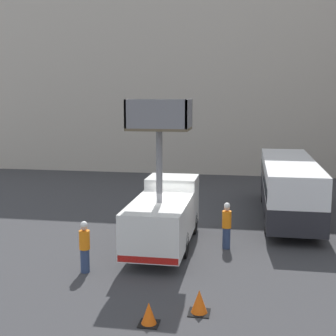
{
  "coord_description": "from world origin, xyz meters",
  "views": [
    {
      "loc": [
        2.87,
        -18.23,
        6.26
      ],
      "look_at": [
        -0.47,
        1.04,
        3.19
      ],
      "focal_mm": 50.0,
      "sensor_mm": 36.0,
      "label": 1
    }
  ],
  "objects_px": {
    "utility_truck": "(164,212)",
    "road_worker_directing": "(227,225)",
    "traffic_cone_near_truck": "(149,314)",
    "city_bus": "(289,184)",
    "road_worker_near_truck": "(85,247)",
    "traffic_cone_mid_road": "(199,302)"
  },
  "relations": [
    {
      "from": "road_worker_near_truck",
      "to": "road_worker_directing",
      "type": "xyz_separation_m",
      "value": [
        4.83,
        3.49,
        0.04
      ]
    },
    {
      "from": "traffic_cone_near_truck",
      "to": "road_worker_near_truck",
      "type": "bearing_deg",
      "value": 132.11
    },
    {
      "from": "road_worker_near_truck",
      "to": "utility_truck",
      "type": "bearing_deg",
      "value": 48.61
    },
    {
      "from": "city_bus",
      "to": "road_worker_directing",
      "type": "height_order",
      "value": "city_bus"
    },
    {
      "from": "traffic_cone_near_truck",
      "to": "traffic_cone_mid_road",
      "type": "relative_size",
      "value": 0.89
    },
    {
      "from": "city_bus",
      "to": "traffic_cone_near_truck",
      "type": "height_order",
      "value": "city_bus"
    },
    {
      "from": "road_worker_near_truck",
      "to": "traffic_cone_near_truck",
      "type": "distance_m",
      "value": 4.59
    },
    {
      "from": "traffic_cone_mid_road",
      "to": "utility_truck",
      "type": "bearing_deg",
      "value": 109.81
    },
    {
      "from": "city_bus",
      "to": "road_worker_directing",
      "type": "bearing_deg",
      "value": 153.71
    },
    {
      "from": "traffic_cone_mid_road",
      "to": "road_worker_directing",
      "type": "bearing_deg",
      "value": 85.33
    },
    {
      "from": "city_bus",
      "to": "road_worker_directing",
      "type": "distance_m",
      "value": 6.32
    },
    {
      "from": "utility_truck",
      "to": "city_bus",
      "type": "xyz_separation_m",
      "value": [
        5.41,
        5.82,
        0.26
      ]
    },
    {
      "from": "utility_truck",
      "to": "city_bus",
      "type": "relative_size",
      "value": 0.61
    },
    {
      "from": "traffic_cone_near_truck",
      "to": "traffic_cone_mid_road",
      "type": "height_order",
      "value": "traffic_cone_mid_road"
    },
    {
      "from": "road_worker_near_truck",
      "to": "traffic_cone_near_truck",
      "type": "bearing_deg",
      "value": -54.11
    },
    {
      "from": "utility_truck",
      "to": "road_worker_directing",
      "type": "xyz_separation_m",
      "value": [
        2.54,
        0.24,
        -0.52
      ]
    },
    {
      "from": "road_worker_near_truck",
      "to": "road_worker_directing",
      "type": "distance_m",
      "value": 5.96
    },
    {
      "from": "road_worker_directing",
      "to": "traffic_cone_near_truck",
      "type": "height_order",
      "value": "road_worker_directing"
    },
    {
      "from": "road_worker_directing",
      "to": "city_bus",
      "type": "bearing_deg",
      "value": 2.04
    },
    {
      "from": "utility_truck",
      "to": "traffic_cone_near_truck",
      "type": "relative_size",
      "value": 9.95
    },
    {
      "from": "utility_truck",
      "to": "traffic_cone_near_truck",
      "type": "distance_m",
      "value": 6.76
    },
    {
      "from": "traffic_cone_near_truck",
      "to": "traffic_cone_mid_road",
      "type": "bearing_deg",
      "value": 34.83
    }
  ]
}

